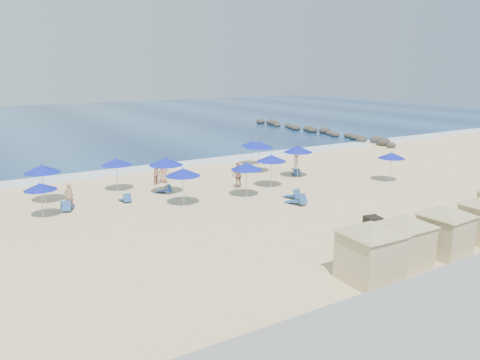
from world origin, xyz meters
name	(u,v)px	position (x,y,z in m)	size (l,w,h in m)	color
ground	(283,209)	(0.00, 0.00, 0.00)	(160.00, 160.00, 0.00)	beige
ocean	(75,122)	(0.00, 55.00, 0.03)	(160.00, 80.00, 0.06)	navy
surf_line	(178,165)	(0.00, 15.50, 0.04)	(160.00, 2.50, 0.08)	white
rock_jetty	(317,131)	(24.01, 24.90, 0.36)	(2.56, 26.66, 0.96)	#2A2623
trash_bin	(373,224)	(1.78, -5.55, 0.39)	(0.78, 0.78, 0.78)	black
cabana_0	(370,243)	(-2.88, -9.68, 1.59)	(4.43, 4.43, 2.78)	tan
cabana_1	(405,234)	(-0.48, -9.43, 1.46)	(4.06, 4.06, 2.55)	tan
cabana_2	(446,224)	(2.10, -9.55, 1.49)	(4.14, 4.14, 2.60)	tan
umbrella_0	(42,169)	(-12.13, 8.98, 2.25)	(2.28, 2.28, 2.60)	#A5A8AD
umbrella_1	(40,187)	(-12.75, 5.91, 1.85)	(1.88, 1.88, 2.14)	#A5A8AD
umbrella_2	(183,172)	(-4.83, 3.83, 2.17)	(2.19, 2.19, 2.50)	#A5A8AD
umbrella_3	(116,162)	(-7.26, 9.50, 2.10)	(2.13, 2.13, 2.42)	#A5A8AD
umbrella_4	(166,161)	(-4.68, 6.87, 2.30)	(2.33, 2.33, 2.66)	#A5A8AD
umbrella_5	(246,166)	(-0.41, 3.52, 2.10)	(2.13, 2.13, 2.42)	#A5A8AD
umbrella_6	(259,145)	(4.37, 9.18, 2.36)	(2.39, 2.39, 2.73)	#A5A8AD
umbrella_7	(271,158)	(2.51, 4.79, 2.14)	(2.17, 2.17, 2.47)	#A5A8AD
umbrella_8	(252,144)	(5.70, 12.27, 1.91)	(1.94, 1.94, 2.20)	#A5A8AD
umbrella_9	(298,149)	(6.07, 6.26, 2.26)	(2.29, 2.29, 2.61)	#A5A8AD
umbrella_10	(392,155)	(11.18, 1.50, 2.02)	(2.05, 2.05, 2.33)	#A5A8AD
beach_chair_0	(67,207)	(-11.28, 6.54, 0.25)	(1.04, 1.44, 0.72)	#254E8A
beach_chair_1	(125,199)	(-7.67, 6.59, 0.22)	(0.61, 1.19, 0.63)	#254E8A
beach_chair_2	(165,190)	(-4.64, 7.26, 0.22)	(0.94, 1.27, 0.64)	#254E8A
beach_chair_3	(298,201)	(1.42, 0.32, 0.27)	(0.97, 1.52, 0.78)	#254E8A
beach_chair_4	(293,195)	(2.01, 1.55, 0.24)	(0.78, 1.36, 0.71)	#254E8A
beach_chair_5	(296,173)	(6.38, 6.84, 0.22)	(0.91, 1.24, 0.62)	#254E8A
beachgoer_0	(69,196)	(-11.03, 7.03, 0.79)	(0.58, 0.38, 1.58)	#AE7961
beachgoer_1	(157,174)	(-4.11, 9.96, 0.78)	(0.76, 0.59, 1.56)	#AE7961
beachgoer_2	(238,175)	(0.42, 5.91, 0.94)	(1.10, 0.46, 1.87)	#AE7961
beachgoer_3	(296,162)	(7.50, 8.22, 0.79)	(1.02, 0.58, 1.57)	#AE7961
beachgoer_4	(163,171)	(-3.52, 10.26, 0.87)	(0.85, 0.55, 1.74)	#AE7961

